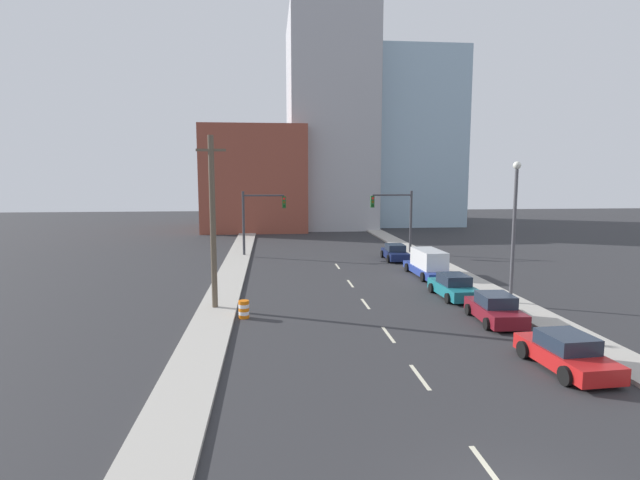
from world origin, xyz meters
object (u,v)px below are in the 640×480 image
at_px(traffic_signal_left, 256,215).
at_px(sedan_navy, 395,253).
at_px(traffic_signal_right, 399,213).
at_px(street_lamp, 514,223).
at_px(sedan_red, 566,353).
at_px(utility_pole_left_mid, 213,222).
at_px(traffic_barrel, 244,309).
at_px(box_truck_blue, 428,264).
at_px(sedan_maroon, 495,309).
at_px(sedan_teal, 454,287).

bearing_deg(traffic_signal_left, sedan_navy, -14.53).
relative_size(traffic_signal_right, street_lamp, 0.73).
distance_m(sedan_red, sedan_navy, 25.83).
distance_m(street_lamp, sedan_navy, 17.04).
bearing_deg(utility_pole_left_mid, sedan_navy, 47.58).
relative_size(traffic_barrel, box_truck_blue, 0.15).
distance_m(sedan_maroon, sedan_navy, 19.40).
bearing_deg(traffic_barrel, sedan_maroon, -8.62).
bearing_deg(street_lamp, sedan_maroon, -127.40).
relative_size(traffic_signal_right, box_truck_blue, 1.00).
distance_m(traffic_signal_right, box_truck_blue, 11.25).
xyz_separation_m(traffic_signal_left, utility_pole_left_mid, (-1.79, -18.87, 1.02)).
bearing_deg(sedan_red, traffic_signal_left, 110.43).
relative_size(sedan_maroon, sedan_navy, 0.97).
bearing_deg(traffic_barrel, sedan_red, -33.13).
height_order(traffic_signal_right, street_lamp, street_lamp).
bearing_deg(box_truck_blue, street_lamp, -78.00).
relative_size(traffic_signal_right, sedan_teal, 1.35).
bearing_deg(sedan_navy, sedan_teal, -88.15).
distance_m(traffic_signal_left, sedan_teal, 21.70).
distance_m(traffic_signal_right, street_lamp, 19.62).
xyz_separation_m(traffic_signal_right, utility_pole_left_mid, (-15.44, -18.87, 1.02)).
relative_size(traffic_barrel, street_lamp, 0.11).
xyz_separation_m(traffic_signal_right, sedan_navy, (-1.16, -3.24, -3.29)).
distance_m(traffic_barrel, sedan_teal, 13.17).
height_order(street_lamp, sedan_red, street_lamp).
xyz_separation_m(traffic_signal_right, traffic_barrel, (-13.74, -20.67, -3.47)).
xyz_separation_m(traffic_signal_right, sedan_maroon, (-0.78, -22.64, -3.28)).
bearing_deg(utility_pole_left_mid, traffic_barrel, -46.66).
relative_size(street_lamp, sedan_red, 1.83).
bearing_deg(sedan_teal, box_truck_blue, 84.03).
distance_m(traffic_signal_left, utility_pole_left_mid, 18.98).
relative_size(traffic_signal_left, sedan_teal, 1.35).
bearing_deg(box_truck_blue, sedan_teal, -95.85).
distance_m(sedan_teal, sedan_navy, 14.09).
xyz_separation_m(sedan_red, box_truck_blue, (0.33, 18.23, 0.30)).
distance_m(utility_pole_left_mid, sedan_teal, 15.15).
bearing_deg(sedan_teal, traffic_signal_right, 84.67).
height_order(traffic_barrel, street_lamp, street_lamp).
bearing_deg(traffic_barrel, traffic_signal_right, 56.39).
height_order(traffic_signal_right, utility_pole_left_mid, utility_pole_left_mid).
bearing_deg(street_lamp, sedan_red, -104.61).
distance_m(utility_pole_left_mid, sedan_navy, 21.61).
height_order(sedan_teal, sedan_navy, sedan_teal).
height_order(traffic_signal_left, traffic_barrel, traffic_signal_left).
bearing_deg(traffic_signal_right, utility_pole_left_mid, -129.30).
xyz_separation_m(traffic_signal_right, sedan_red, (-0.89, -29.06, -3.28)).
height_order(utility_pole_left_mid, sedan_red, utility_pole_left_mid).
relative_size(street_lamp, sedan_maroon, 1.91).
bearing_deg(traffic_signal_right, sedan_teal, -93.31).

